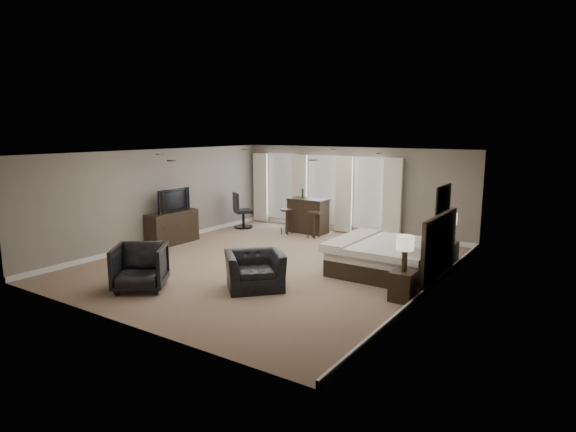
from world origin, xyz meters
The scene contains 16 objects.
room centered at (0.00, 0.00, 1.30)m, with size 7.60×8.60×2.64m.
window_bay centered at (-1.00, 4.11, 1.20)m, with size 5.25×0.20×2.30m.
bed centered at (2.58, 0.79, 0.71)m, with size 2.23×2.13×1.42m, color silver.
nightstand_near centered at (3.47, -0.66, 0.28)m, with size 0.42×0.51×0.55m, color black.
nightstand_far centered at (3.47, 2.24, 0.27)m, with size 0.40×0.49×0.53m, color black.
lamp_near centered at (3.47, -0.66, 0.89)m, with size 0.32×0.32×0.67m, color beige.
lamp_far centered at (3.47, 2.24, 0.88)m, with size 0.34×0.34×0.70m, color beige.
wall_art centered at (3.70, 0.79, 1.75)m, with size 0.04×0.96×0.56m, color slate.
dresser centered at (-3.45, 0.12, 0.45)m, with size 0.50×1.55×0.90m, color black.
tv centered at (-3.45, 0.12, 0.97)m, with size 1.10×0.63×0.14m, color black.
armchair_near centered at (0.76, -1.64, 0.49)m, with size 1.12×0.73×0.98m, color black.
armchair_far centered at (-1.07, -2.94, 0.50)m, with size 0.96×0.90×0.99m, color black.
bar_counter centered at (-1.09, 3.45, 0.53)m, with size 1.22×0.63×1.06m, color black.
bar_stool_left centered at (-1.51, 2.89, 0.39)m, with size 0.37×0.37×0.77m, color black.
bar_stool_right centered at (-0.56, 2.89, 0.39)m, with size 0.37×0.37×0.78m, color black.
desk_chair centered at (-3.18, 2.90, 0.58)m, with size 0.59×0.59×1.15m, color black.
Camera 1 is at (6.41, -8.93, 3.12)m, focal length 30.00 mm.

